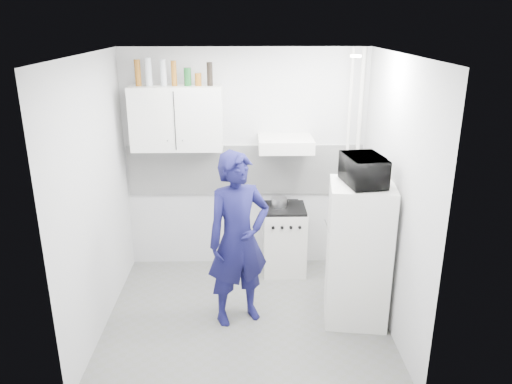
{
  "coord_description": "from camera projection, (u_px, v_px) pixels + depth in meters",
  "views": [
    {
      "loc": [
        0.01,
        -4.4,
        2.89
      ],
      "look_at": [
        0.11,
        0.3,
        1.25
      ],
      "focal_mm": 35.0,
      "sensor_mm": 36.0,
      "label": 1
    }
  ],
  "objects": [
    {
      "name": "pipe_b",
      "position": [
        346.0,
        163.0,
        5.8
      ],
      "size": [
        0.04,
        0.04,
        2.6
      ],
      "primitive_type": "cylinder",
      "color": "white",
      "rests_on": "floor"
    },
    {
      "name": "fridge",
      "position": [
        358.0,
        253.0,
        4.88
      ],
      "size": [
        0.66,
        0.66,
        1.43
      ],
      "primitive_type": "cube",
      "rotation": [
        0.0,
        0.0,
        -0.13
      ],
      "color": "white",
      "rests_on": "floor"
    },
    {
      "name": "ceiling_spot_fixture",
      "position": [
        356.0,
        56.0,
        4.46
      ],
      "size": [
        0.1,
        0.1,
        0.02
      ],
      "primitive_type": "cylinder",
      "color": "white",
      "rests_on": "ceiling"
    },
    {
      "name": "canister_a",
      "position": [
        188.0,
        77.0,
        5.35
      ],
      "size": [
        0.08,
        0.08,
        0.19
      ],
      "primitive_type": "cylinder",
      "color": "#144C1E",
      "rests_on": "upper_cabinet"
    },
    {
      "name": "stove",
      "position": [
        284.0,
        240.0,
        5.93
      ],
      "size": [
        0.49,
        0.49,
        0.79
      ],
      "primitive_type": "cube",
      "color": "white",
      "rests_on": "floor"
    },
    {
      "name": "floor",
      "position": [
        246.0,
        317.0,
        5.1
      ],
      "size": [
        2.8,
        2.8,
        0.0
      ],
      "primitive_type": "plane",
      "color": "slate",
      "rests_on": "ground"
    },
    {
      "name": "person",
      "position": [
        238.0,
        239.0,
        4.81
      ],
      "size": [
        0.75,
        0.64,
        1.75
      ],
      "primitive_type": "imported",
      "rotation": [
        0.0,
        0.0,
        0.41
      ],
      "color": "#111140",
      "rests_on": "floor"
    },
    {
      "name": "bottle_d",
      "position": [
        174.0,
        73.0,
        5.33
      ],
      "size": [
        0.06,
        0.06,
        0.27
      ],
      "primitive_type": "cylinder",
      "color": "brown",
      "rests_on": "upper_cabinet"
    },
    {
      "name": "stove_top",
      "position": [
        285.0,
        208.0,
        5.79
      ],
      "size": [
        0.47,
        0.47,
        0.03
      ],
      "primitive_type": "cube",
      "color": "black",
      "rests_on": "stove"
    },
    {
      "name": "bottle_c",
      "position": [
        163.0,
        73.0,
        5.33
      ],
      "size": [
        0.07,
        0.07,
        0.28
      ],
      "primitive_type": "cylinder",
      "color": "#B2B7BC",
      "rests_on": "upper_cabinet"
    },
    {
      "name": "wall_back",
      "position": [
        245.0,
        161.0,
        5.85
      ],
      "size": [
        2.8,
        0.0,
        2.8
      ],
      "primitive_type": "plane",
      "rotation": [
        1.57,
        0.0,
        0.0
      ],
      "color": "silver",
      "rests_on": "floor"
    },
    {
      "name": "upper_cabinet",
      "position": [
        177.0,
        118.0,
        5.49
      ],
      "size": [
        1.0,
        0.35,
        0.7
      ],
      "primitive_type": "cube",
      "color": "white",
      "rests_on": "wall_back"
    },
    {
      "name": "canister_b",
      "position": [
        198.0,
        79.0,
        5.36
      ],
      "size": [
        0.07,
        0.07,
        0.14
      ],
      "primitive_type": "cylinder",
      "color": "brown",
      "rests_on": "upper_cabinet"
    },
    {
      "name": "pipe_a",
      "position": [
        357.0,
        163.0,
        5.8
      ],
      "size": [
        0.05,
        0.05,
        2.6
      ],
      "primitive_type": "cylinder",
      "color": "white",
      "rests_on": "floor"
    },
    {
      "name": "bottle_a",
      "position": [
        138.0,
        73.0,
        5.32
      ],
      "size": [
        0.07,
        0.07,
        0.28
      ],
      "primitive_type": "cylinder",
      "color": "brown",
      "rests_on": "upper_cabinet"
    },
    {
      "name": "microwave",
      "position": [
        364.0,
        170.0,
        4.6
      ],
      "size": [
        0.54,
        0.4,
        0.27
      ],
      "primitive_type": "imported",
      "rotation": [
        0.0,
        0.0,
        1.72
      ],
      "color": "black",
      "rests_on": "fridge"
    },
    {
      "name": "ceiling",
      "position": [
        244.0,
        54.0,
        4.25
      ],
      "size": [
        2.8,
        2.8,
        0.0
      ],
      "primitive_type": "plane",
      "color": "white",
      "rests_on": "wall_back"
    },
    {
      "name": "backsplash",
      "position": [
        245.0,
        170.0,
        5.87
      ],
      "size": [
        2.74,
        0.03,
        0.6
      ],
      "primitive_type": "cube",
      "color": "white",
      "rests_on": "wall_back"
    },
    {
      "name": "saucepan",
      "position": [
        279.0,
        202.0,
        5.8
      ],
      "size": [
        0.18,
        0.18,
        0.1
      ],
      "primitive_type": "cylinder",
      "color": "silver",
      "rests_on": "stove_top"
    },
    {
      "name": "bottle_b",
      "position": [
        148.0,
        72.0,
        5.32
      ],
      "size": [
        0.08,
        0.08,
        0.3
      ],
      "primitive_type": "cylinder",
      "color": "#B2B7BC",
      "rests_on": "upper_cabinet"
    },
    {
      "name": "bottle_e",
      "position": [
        210.0,
        74.0,
        5.34
      ],
      "size": [
        0.06,
        0.06,
        0.25
      ],
      "primitive_type": "cylinder",
      "color": "black",
      "rests_on": "upper_cabinet"
    },
    {
      "name": "wall_left",
      "position": [
        95.0,
        199.0,
        4.65
      ],
      "size": [
        0.0,
        2.6,
        2.6
      ],
      "primitive_type": "plane",
      "rotation": [
        1.57,
        0.0,
        1.57
      ],
      "color": "silver",
      "rests_on": "floor"
    },
    {
      "name": "wall_right",
      "position": [
        393.0,
        197.0,
        4.7
      ],
      "size": [
        0.0,
        2.6,
        2.6
      ],
      "primitive_type": "plane",
      "rotation": [
        1.57,
        0.0,
        -1.57
      ],
      "color": "silver",
      "rests_on": "floor"
    },
    {
      "name": "range_hood",
      "position": [
        285.0,
        144.0,
        5.54
      ],
      "size": [
        0.6,
        0.5,
        0.14
      ],
      "primitive_type": "cube",
      "color": "white",
      "rests_on": "wall_back"
    }
  ]
}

